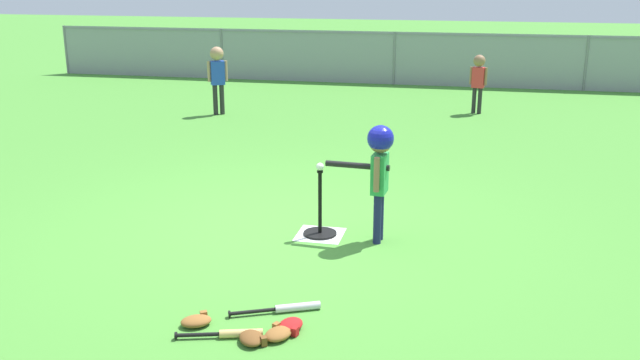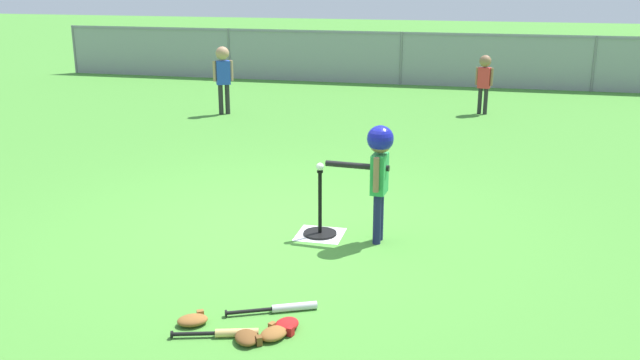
% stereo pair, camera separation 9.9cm
% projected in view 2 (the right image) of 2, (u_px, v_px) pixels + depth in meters
% --- Properties ---
extents(ground_plane, '(60.00, 60.00, 0.00)m').
position_uv_depth(ground_plane, '(284.00, 228.00, 6.92)').
color(ground_plane, '#478C33').
extents(home_plate, '(0.44, 0.44, 0.01)m').
position_uv_depth(home_plate, '(320.00, 234.00, 6.75)').
color(home_plate, white).
rests_on(home_plate, ground_plane).
extents(batting_tee, '(0.32, 0.32, 0.64)m').
position_uv_depth(batting_tee, '(320.00, 225.00, 6.72)').
color(batting_tee, black).
rests_on(batting_tee, ground_plane).
extents(baseball_on_tee, '(0.07, 0.07, 0.07)m').
position_uv_depth(baseball_on_tee, '(320.00, 167.00, 6.56)').
color(baseball_on_tee, white).
rests_on(baseball_on_tee, batting_tee).
extents(batter_child, '(0.63, 0.32, 1.11)m').
position_uv_depth(batter_child, '(379.00, 160.00, 6.36)').
color(batter_child, '#191E4C').
rests_on(batter_child, ground_plane).
extents(fielder_deep_right, '(0.30, 0.20, 1.03)m').
position_uv_depth(fielder_deep_right, '(484.00, 76.00, 12.20)').
color(fielder_deep_right, '#262626').
rests_on(fielder_deep_right, ground_plane).
extents(fielder_near_right, '(0.31, 0.24, 1.18)m').
position_uv_depth(fielder_near_right, '(223.00, 71.00, 12.17)').
color(fielder_near_right, '#262626').
rests_on(fielder_near_right, ground_plane).
extents(spare_bat_silver, '(0.65, 0.34, 0.06)m').
position_uv_depth(spare_bat_silver, '(285.00, 308.00, 5.23)').
color(spare_bat_silver, silver).
rests_on(spare_bat_silver, ground_plane).
extents(spare_bat_wood, '(0.60, 0.22, 0.06)m').
position_uv_depth(spare_bat_wood, '(228.00, 333.00, 4.87)').
color(spare_bat_wood, '#DBB266').
rests_on(spare_bat_wood, ground_plane).
extents(glove_by_plate, '(0.27, 0.25, 0.07)m').
position_uv_depth(glove_by_plate, '(193.00, 320.00, 5.04)').
color(glove_by_plate, brown).
rests_on(glove_by_plate, ground_plane).
extents(glove_near_bats, '(0.21, 0.25, 0.07)m').
position_uv_depth(glove_near_bats, '(286.00, 325.00, 4.96)').
color(glove_near_bats, '#B21919').
rests_on(glove_near_bats, ground_plane).
extents(glove_tossed_aside, '(0.25, 0.27, 0.07)m').
position_uv_depth(glove_tossed_aside, '(247.00, 338.00, 4.80)').
color(glove_tossed_aside, brown).
rests_on(glove_tossed_aside, ground_plane).
extents(glove_outfield_drop, '(0.24, 0.27, 0.07)m').
position_uv_depth(glove_outfield_drop, '(274.00, 333.00, 4.85)').
color(glove_outfield_drop, brown).
rests_on(glove_outfield_drop, ground_plane).
extents(outfield_fence, '(16.06, 0.06, 1.15)m').
position_uv_depth(outfield_fence, '(401.00, 57.00, 15.39)').
color(outfield_fence, slate).
rests_on(outfield_fence, ground_plane).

